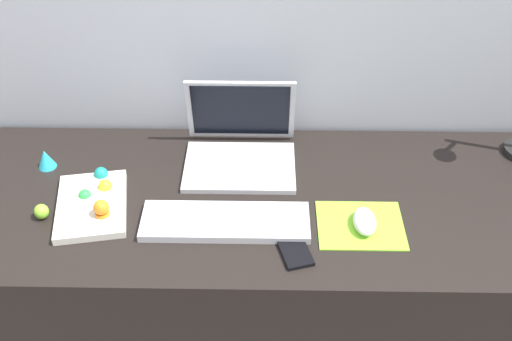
{
  "coord_description": "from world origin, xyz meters",
  "views": [
    {
      "loc": [
        -0.01,
        -1.17,
        1.77
      ],
      "look_at": [
        -0.03,
        0.0,
        0.83
      ],
      "focal_mm": 42.56,
      "sensor_mm": 36.0,
      "label": 1
    }
  ],
  "objects_px": {
    "notebook_pad": "(92,205)",
    "toy_figurine_cyan": "(46,159)",
    "keyboard": "(225,222)",
    "toy_figurine_green": "(85,196)",
    "laptop": "(240,141)",
    "toy_figurine_teal": "(101,174)",
    "toy_figurine_lime": "(41,212)",
    "cell_phone": "(293,248)",
    "toy_figurine_yellow": "(106,187)",
    "toy_figurine_orange": "(102,211)",
    "mouse": "(365,221)"
  },
  "relations": [
    {
      "from": "keyboard",
      "to": "cell_phone",
      "type": "distance_m",
      "value": 0.18
    },
    {
      "from": "cell_phone",
      "to": "toy_figurine_orange",
      "type": "bearing_deg",
      "value": 152.92
    },
    {
      "from": "toy_figurine_lime",
      "to": "keyboard",
      "type": "bearing_deg",
      "value": -2.26
    },
    {
      "from": "laptop",
      "to": "notebook_pad",
      "type": "xyz_separation_m",
      "value": [
        -0.37,
        -0.22,
        -0.04
      ]
    },
    {
      "from": "toy_figurine_yellow",
      "to": "toy_figurine_cyan",
      "type": "bearing_deg",
      "value": 149.89
    },
    {
      "from": "mouse",
      "to": "laptop",
      "type": "bearing_deg",
      "value": 138.24
    },
    {
      "from": "mouse",
      "to": "toy_figurine_lime",
      "type": "xyz_separation_m",
      "value": [
        -0.79,
        0.02,
        -0.0
      ]
    },
    {
      "from": "mouse",
      "to": "toy_figurine_cyan",
      "type": "distance_m",
      "value": 0.87
    },
    {
      "from": "keyboard",
      "to": "notebook_pad",
      "type": "height_order",
      "value": "same"
    },
    {
      "from": "toy_figurine_teal",
      "to": "laptop",
      "type": "bearing_deg",
      "value": 16.65
    },
    {
      "from": "toy_figurine_teal",
      "to": "toy_figurine_cyan",
      "type": "xyz_separation_m",
      "value": [
        -0.16,
        0.06,
        0.01
      ]
    },
    {
      "from": "mouse",
      "to": "toy_figurine_yellow",
      "type": "bearing_deg",
      "value": 169.76
    },
    {
      "from": "toy_figurine_yellow",
      "to": "keyboard",
      "type": "bearing_deg",
      "value": -19.76
    },
    {
      "from": "toy_figurine_teal",
      "to": "toy_figurine_yellow",
      "type": "height_order",
      "value": "same"
    },
    {
      "from": "laptop",
      "to": "cell_phone",
      "type": "height_order",
      "value": "laptop"
    },
    {
      "from": "toy_figurine_green",
      "to": "toy_figurine_cyan",
      "type": "bearing_deg",
      "value": 134.77
    },
    {
      "from": "toy_figurine_orange",
      "to": "toy_figurine_green",
      "type": "height_order",
      "value": "toy_figurine_orange"
    },
    {
      "from": "mouse",
      "to": "toy_figurine_orange",
      "type": "xyz_separation_m",
      "value": [
        -0.64,
        0.01,
        0.01
      ]
    },
    {
      "from": "toy_figurine_yellow",
      "to": "toy_figurine_orange",
      "type": "xyz_separation_m",
      "value": [
        0.02,
        -0.1,
        0.01
      ]
    },
    {
      "from": "laptop",
      "to": "cell_phone",
      "type": "distance_m",
      "value": 0.38
    },
    {
      "from": "toy_figurine_orange",
      "to": "laptop",
      "type": "bearing_deg",
      "value": 38.84
    },
    {
      "from": "laptop",
      "to": "keyboard",
      "type": "height_order",
      "value": "laptop"
    },
    {
      "from": "mouse",
      "to": "toy_figurine_orange",
      "type": "bearing_deg",
      "value": 178.77
    },
    {
      "from": "laptop",
      "to": "toy_figurine_lime",
      "type": "height_order",
      "value": "laptop"
    },
    {
      "from": "toy_figurine_green",
      "to": "cell_phone",
      "type": "bearing_deg",
      "value": -16.93
    },
    {
      "from": "laptop",
      "to": "toy_figurine_cyan",
      "type": "height_order",
      "value": "laptop"
    },
    {
      "from": "laptop",
      "to": "mouse",
      "type": "relative_size",
      "value": 3.12
    },
    {
      "from": "toy_figurine_cyan",
      "to": "toy_figurine_orange",
      "type": "distance_m",
      "value": 0.29
    },
    {
      "from": "notebook_pad",
      "to": "toy_figurine_orange",
      "type": "height_order",
      "value": "toy_figurine_orange"
    },
    {
      "from": "notebook_pad",
      "to": "toy_figurine_cyan",
      "type": "height_order",
      "value": "toy_figurine_cyan"
    },
    {
      "from": "keyboard",
      "to": "toy_figurine_orange",
      "type": "bearing_deg",
      "value": 178.25
    },
    {
      "from": "cell_phone",
      "to": "toy_figurine_teal",
      "type": "relative_size",
      "value": 3.09
    },
    {
      "from": "toy_figurine_teal",
      "to": "toy_figurine_green",
      "type": "bearing_deg",
      "value": -105.83
    },
    {
      "from": "laptop",
      "to": "mouse",
      "type": "distance_m",
      "value": 0.42
    },
    {
      "from": "cell_phone",
      "to": "toy_figurine_yellow",
      "type": "height_order",
      "value": "toy_figurine_yellow"
    },
    {
      "from": "keyboard",
      "to": "toy_figurine_cyan",
      "type": "relative_size",
      "value": 7.53
    },
    {
      "from": "keyboard",
      "to": "toy_figurine_yellow",
      "type": "xyz_separation_m",
      "value": [
        -0.32,
        0.11,
        0.01
      ]
    },
    {
      "from": "toy_figurine_orange",
      "to": "toy_figurine_yellow",
      "type": "bearing_deg",
      "value": 98.27
    },
    {
      "from": "mouse",
      "to": "notebook_pad",
      "type": "distance_m",
      "value": 0.68
    },
    {
      "from": "keyboard",
      "to": "toy_figurine_green",
      "type": "bearing_deg",
      "value": 167.47
    },
    {
      "from": "keyboard",
      "to": "notebook_pad",
      "type": "relative_size",
      "value": 1.71
    },
    {
      "from": "laptop",
      "to": "toy_figurine_cyan",
      "type": "bearing_deg",
      "value": -174.35
    },
    {
      "from": "laptop",
      "to": "keyboard",
      "type": "bearing_deg",
      "value": -95.57
    },
    {
      "from": "keyboard",
      "to": "toy_figurine_green",
      "type": "height_order",
      "value": "toy_figurine_green"
    },
    {
      "from": "toy_figurine_green",
      "to": "toy_figurine_lime",
      "type": "distance_m",
      "value": 0.11
    },
    {
      "from": "laptop",
      "to": "toy_figurine_lime",
      "type": "distance_m",
      "value": 0.55
    },
    {
      "from": "notebook_pad",
      "to": "toy_figurine_green",
      "type": "height_order",
      "value": "toy_figurine_green"
    },
    {
      "from": "mouse",
      "to": "toy_figurine_green",
      "type": "distance_m",
      "value": 0.7
    },
    {
      "from": "notebook_pad",
      "to": "toy_figurine_cyan",
      "type": "relative_size",
      "value": 4.41
    },
    {
      "from": "laptop",
      "to": "notebook_pad",
      "type": "relative_size",
      "value": 1.25
    }
  ]
}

